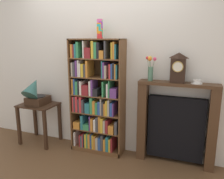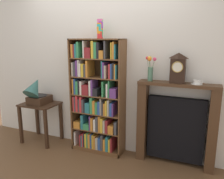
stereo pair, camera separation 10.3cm
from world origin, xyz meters
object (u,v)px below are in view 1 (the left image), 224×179
at_px(fireplace_mantel, 176,124).
at_px(cup_stack, 100,29).
at_px(mantel_clock, 178,68).
at_px(flower_vase, 150,68).
at_px(side_table_left, 39,114).
at_px(teacup_with_saucer, 197,82).
at_px(bookshelf, 96,101).
at_px(gramophone, 35,93).

bearing_deg(fireplace_mantel, cup_stack, -176.99).
distance_m(mantel_clock, flower_vase, 0.35).
distance_m(side_table_left, fireplace_mantel, 2.15).
distance_m(cup_stack, mantel_clock, 1.17).
bearing_deg(cup_stack, side_table_left, -175.46).
xyz_separation_m(mantel_clock, flower_vase, (-0.35, -0.00, -0.03)).
height_order(cup_stack, flower_vase, cup_stack).
relative_size(flower_vase, teacup_with_saucer, 2.31).
bearing_deg(flower_vase, teacup_with_saucer, 0.37).
bearing_deg(teacup_with_saucer, bookshelf, -178.08).
height_order(bookshelf, mantel_clock, bookshelf).
xyz_separation_m(side_table_left, mantel_clock, (2.12, 0.12, 0.83)).
xyz_separation_m(gramophone, mantel_clock, (2.12, 0.18, 0.47)).
relative_size(bookshelf, cup_stack, 6.52).
bearing_deg(teacup_with_saucer, gramophone, -175.60).
bearing_deg(gramophone, flower_vase, 5.73).
height_order(side_table_left, flower_vase, flower_vase).
height_order(flower_vase, teacup_with_saucer, flower_vase).
relative_size(bookshelf, mantel_clock, 4.42).
distance_m(gramophone, mantel_clock, 2.18).
bearing_deg(teacup_with_saucer, cup_stack, -178.24).
relative_size(side_table_left, flower_vase, 2.00).
bearing_deg(fireplace_mantel, gramophone, -174.70).
relative_size(bookshelf, teacup_with_saucer, 11.86).
bearing_deg(fireplace_mantel, flower_vase, -176.77).
xyz_separation_m(fireplace_mantel, flower_vase, (-0.37, -0.02, 0.74)).
height_order(side_table_left, gramophone, gramophone).
relative_size(fireplace_mantel, mantel_clock, 2.98).
relative_size(cup_stack, fireplace_mantel, 0.23).
bearing_deg(flower_vase, gramophone, -174.27).
height_order(gramophone, mantel_clock, mantel_clock).
xyz_separation_m(side_table_left, flower_vase, (1.77, 0.12, 0.81)).
bearing_deg(teacup_with_saucer, flower_vase, -179.63).
xyz_separation_m(bookshelf, gramophone, (-0.99, -0.14, 0.07)).
relative_size(fireplace_mantel, flower_vase, 3.46).
bearing_deg(side_table_left, fireplace_mantel, 3.77).
bearing_deg(cup_stack, teacup_with_saucer, 1.76).
height_order(bookshelf, cup_stack, cup_stack).
bearing_deg(gramophone, bookshelf, 7.78).
bearing_deg(teacup_with_saucer, side_table_left, -176.99).
distance_m(bookshelf, mantel_clock, 1.25).
xyz_separation_m(cup_stack, gramophone, (-1.06, -0.14, -0.96)).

